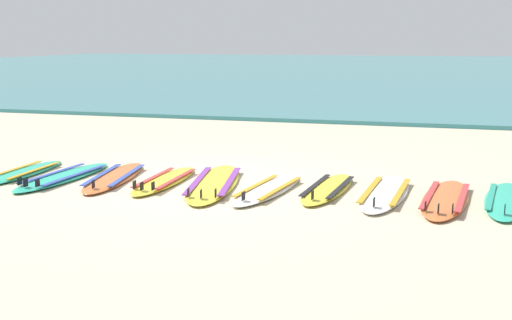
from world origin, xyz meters
TOP-DOWN VIEW (x-y plane):
  - ground_plane at (0.00, 0.00)m, footprint 80.00×80.00m
  - sea at (0.00, 36.97)m, footprint 80.00×60.00m
  - surfboard_0 at (-3.04, -0.14)m, footprint 0.49×1.91m
  - surfboard_1 at (-2.27, -0.27)m, footprint 0.70×2.23m
  - surfboard_2 at (-1.52, -0.09)m, footprint 0.87×2.25m
  - surfboard_3 at (-0.70, -0.11)m, footprint 0.50×1.99m
  - surfboard_4 at (0.05, -0.08)m, footprint 1.08×2.66m
  - surfboard_5 at (0.89, -0.24)m, footprint 0.81×2.10m
  - surfboard_6 at (1.68, 0.02)m, footprint 0.69×2.04m
  - surfboard_7 at (2.46, -0.03)m, footprint 0.74×2.28m
  - surfboard_8 at (3.25, -0.13)m, footprint 0.82×2.31m
  - surfboard_9 at (4.00, -0.01)m, footprint 0.81×2.18m

SIDE VIEW (x-z plane):
  - ground_plane at x=0.00m, z-range 0.00..0.00m
  - surfboard_7 at x=2.46m, z-range -0.05..0.13m
  - surfboard_2 at x=-1.52m, z-range -0.05..0.13m
  - surfboard_9 at x=4.00m, z-range -0.05..0.13m
  - surfboard_5 at x=0.89m, z-range -0.05..0.13m
  - surfboard_6 at x=1.68m, z-range -0.05..0.13m
  - surfboard_0 at x=-3.04m, z-range -0.05..0.13m
  - surfboard_4 at x=0.05m, z-range -0.05..0.13m
  - surfboard_8 at x=3.25m, z-range -0.05..0.13m
  - surfboard_1 at x=-2.27m, z-range -0.05..0.13m
  - surfboard_3 at x=-0.70m, z-range -0.05..0.13m
  - sea at x=0.00m, z-range 0.00..0.10m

